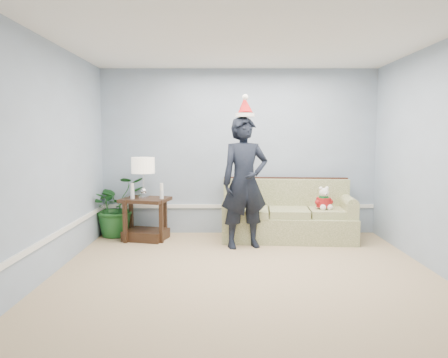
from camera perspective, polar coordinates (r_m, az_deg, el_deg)
room_shell at (r=4.69m, az=3.03°, el=2.47°), size 4.54×5.04×2.74m
wainscot_trim at (r=6.04m, az=-8.90°, el=-5.50°), size 4.49×4.99×0.06m
sofa at (r=6.95m, az=8.33°, el=-5.01°), size 2.08×1.02×0.94m
side_table at (r=6.94m, az=-10.18°, el=-5.73°), size 0.80×0.72×0.65m
table_lamp at (r=6.83m, az=-10.52°, el=1.54°), size 0.35×0.35×0.63m
candle_pair at (r=6.77m, az=-10.03°, el=-1.63°), size 0.51×0.06×0.24m
houseplant at (r=7.26m, az=-13.88°, el=-3.46°), size 1.15×1.15×0.97m
man at (r=6.27m, az=2.71°, el=-0.47°), size 0.78×0.62×1.89m
santa_hat at (r=6.26m, az=2.75°, el=9.34°), size 0.30×0.34×0.32m
teddy_bear at (r=6.84m, az=12.89°, el=-2.81°), size 0.27×0.27×0.36m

